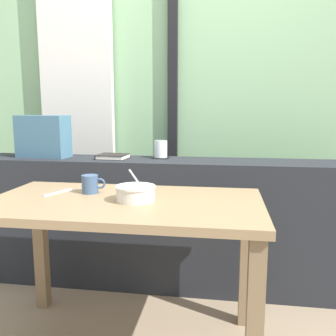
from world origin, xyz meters
TOP-DOWN VIEW (x-y plane):
  - ground at (0.00, 0.00)m, footprint 8.00×8.00m
  - outdoor_backdrop at (0.00, 1.21)m, footprint 4.80×0.08m
  - curtain_left_panel at (-0.76, 1.11)m, footprint 0.56×0.06m
  - window_divider_post at (-0.03, 1.14)m, footprint 0.07×0.05m
  - dark_console_ledge at (0.00, 0.55)m, footprint 2.80×0.33m
  - breakfast_table at (-0.07, -0.09)m, footprint 1.19×0.64m
  - coaster_square at (-0.03, 0.62)m, footprint 0.10×0.10m
  - juice_glass at (-0.03, 0.62)m, footprint 0.08×0.08m
  - closed_book at (-0.32, 0.55)m, footprint 0.19×0.17m
  - throw_pillow at (-0.77, 0.55)m, footprint 0.33×0.17m
  - soup_bowl at (-0.02, -0.09)m, footprint 0.17×0.18m
  - fork_utensil at (-0.42, -0.01)m, footprint 0.08×0.16m
  - ceramic_mug at (-0.26, 0.02)m, footprint 0.11×0.08m

SIDE VIEW (x-z plane):
  - ground at x=0.00m, z-range 0.00..0.00m
  - dark_console_ledge at x=0.00m, z-range 0.00..0.78m
  - breakfast_table at x=-0.07m, z-range 0.24..0.93m
  - fork_utensil at x=-0.42m, z-range 0.69..0.70m
  - soup_bowl at x=-0.02m, z-range 0.66..0.80m
  - ceramic_mug at x=-0.26m, z-range 0.70..0.78m
  - coaster_square at x=-0.03m, z-range 0.78..0.79m
  - closed_book at x=-0.32m, z-range 0.78..0.81m
  - juice_glass at x=-0.03m, z-range 0.78..0.89m
  - throw_pillow at x=-0.77m, z-range 0.78..1.04m
  - curtain_left_panel at x=-0.76m, z-range 0.00..2.50m
  - window_divider_post at x=-0.03m, z-range 0.00..2.60m
  - outdoor_backdrop at x=0.00m, z-range 0.00..2.80m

